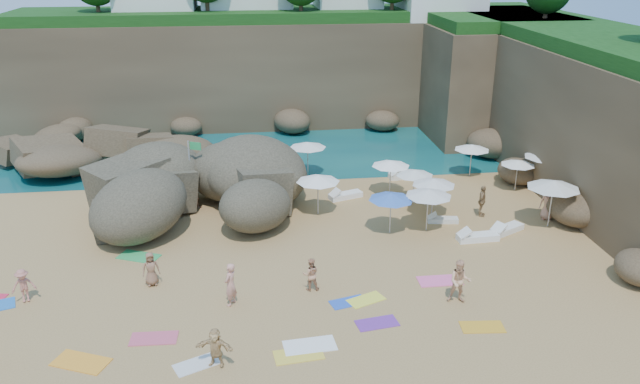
{
  "coord_description": "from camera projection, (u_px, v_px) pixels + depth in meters",
  "views": [
    {
      "loc": [
        -1.49,
        -25.54,
        13.38
      ],
      "look_at": [
        2.0,
        3.0,
        2.0
      ],
      "focal_mm": 35.0,
      "sensor_mm": 36.0,
      "label": 1
    }
  ],
  "objects": [
    {
      "name": "towel_8",
      "position": [
        348.0,
        302.0,
        25.11
      ],
      "size": [
        1.59,
        1.08,
        0.03
      ],
      "primitive_type": "cube",
      "rotation": [
        0.0,
        0.0,
        0.26
      ],
      "color": "blue",
      "rests_on": "ground"
    },
    {
      "name": "lounger_0",
      "position": [
        250.0,
        192.0,
        36.03
      ],
      "size": [
        1.73,
        0.92,
        0.26
      ],
      "primitive_type": "cube",
      "rotation": [
        0.0,
        0.0,
        -0.24
      ],
      "color": "silver",
      "rests_on": "ground"
    },
    {
      "name": "person_stand_4",
      "position": [
        548.0,
        204.0,
        32.43
      ],
      "size": [
        0.99,
        0.83,
        1.77
      ],
      "primitive_type": "imported",
      "rotation": [
        0.0,
        0.0,
        -0.49
      ],
      "color": "tan",
      "rests_on": "ground"
    },
    {
      "name": "person_lie_3",
      "position": [
        216.0,
        361.0,
        21.27
      ],
      "size": [
        1.69,
        1.76,
        0.38
      ],
      "primitive_type": "imported",
      "rotation": [
        0.0,
        0.0,
        -0.32
      ],
      "color": "tan",
      "rests_on": "ground"
    },
    {
      "name": "parasol_0",
      "position": [
        318.0,
        179.0,
        32.68
      ],
      "size": [
        2.32,
        2.32,
        2.19
      ],
      "color": "silver",
      "rests_on": "ground"
    },
    {
      "name": "parasol_4",
      "position": [
        546.0,
        154.0,
        36.04
      ],
      "size": [
        2.47,
        2.47,
        2.33
      ],
      "color": "silver",
      "rests_on": "ground"
    },
    {
      "name": "towel_6",
      "position": [
        377.0,
        323.0,
        23.71
      ],
      "size": [
        1.7,
        1.04,
        0.03
      ],
      "primitive_type": "cube",
      "rotation": [
        0.0,
        0.0,
        0.15
      ],
      "color": "#6F2E98",
      "rests_on": "ground"
    },
    {
      "name": "parasol_3",
      "position": [
        518.0,
        163.0,
        36.03
      ],
      "size": [
        1.97,
        1.97,
        1.86
      ],
      "color": "silver",
      "rests_on": "ground"
    },
    {
      "name": "parasol_8",
      "position": [
        429.0,
        193.0,
        30.77
      ],
      "size": [
        2.33,
        2.33,
        2.21
      ],
      "color": "silver",
      "rests_on": "ground"
    },
    {
      "name": "towel_5",
      "position": [
        197.0,
        364.0,
        21.38
      ],
      "size": [
        1.73,
        1.35,
        0.03
      ],
      "primitive_type": "cube",
      "rotation": [
        0.0,
        0.0,
        0.43
      ],
      "color": "silver",
      "rests_on": "ground"
    },
    {
      "name": "person_stand_5",
      "position": [
        194.0,
        193.0,
        33.83
      ],
      "size": [
        1.63,
        1.18,
        1.74
      ],
      "primitive_type": "imported",
      "rotation": [
        0.0,
        0.0,
        0.5
      ],
      "color": "#AD7956",
      "rests_on": "ground"
    },
    {
      "name": "towel_1",
      "position": [
        154.0,
        338.0,
        22.79
      ],
      "size": [
        1.74,
        0.92,
        0.03
      ],
      "primitive_type": "cube",
      "rotation": [
        0.0,
        0.0,
        -0.04
      ],
      "color": "#CD4F67",
      "rests_on": "ground"
    },
    {
      "name": "person_lie_5",
      "position": [
        459.0,
        295.0,
        25.01
      ],
      "size": [
        1.34,
        1.99,
        0.69
      ],
      "primitive_type": "imported",
      "rotation": [
        0.0,
        0.0,
        -0.27
      ],
      "color": "#E9B084",
      "rests_on": "ground"
    },
    {
      "name": "towel_11",
      "position": [
        139.0,
        257.0,
        28.77
      ],
      "size": [
        2.11,
        1.63,
        0.03
      ],
      "primitive_type": "cube",
      "rotation": [
        0.0,
        0.0,
        -0.42
      ],
      "color": "green",
      "rests_on": "ground"
    },
    {
      "name": "marina_masts",
      "position": [
        68.0,
        76.0,
        53.39
      ],
      "size": [
        3.1,
        0.1,
        6.0
      ],
      "color": "white",
      "rests_on": "ground"
    },
    {
      "name": "parasol_10",
      "position": [
        391.0,
        196.0,
        30.52
      ],
      "size": [
        2.25,
        2.25,
        2.12
      ],
      "color": "silver",
      "rests_on": "ground"
    },
    {
      "name": "person_lie_2",
      "position": [
        152.0,
        281.0,
        26.33
      ],
      "size": [
        1.05,
        1.61,
        0.39
      ],
      "primitive_type": "imported",
      "rotation": [
        0.0,
        0.0,
        0.24
      ],
      "color": "#8A5E45",
      "rests_on": "ground"
    },
    {
      "name": "towel_9",
      "position": [
        440.0,
        281.0,
        26.7
      ],
      "size": [
        1.86,
        0.93,
        0.03
      ],
      "primitive_type": "cube",
      "rotation": [
        0.0,
        0.0,
        -0.0
      ],
      "color": "pink",
      "rests_on": "ground"
    },
    {
      "name": "lounger_2",
      "position": [
        345.0,
        196.0,
        35.45
      ],
      "size": [
        2.04,
        1.26,
        0.3
      ],
      "primitive_type": "cube",
      "rotation": [
        0.0,
        0.0,
        0.34
      ],
      "color": "white",
      "rests_on": "ground"
    },
    {
      "name": "person_stand_6",
      "position": [
        230.0,
        284.0,
        24.65
      ],
      "size": [
        0.7,
        0.79,
        1.82
      ],
      "primitive_type": "imported",
      "rotation": [
        0.0,
        0.0,
        4.2
      ],
      "color": "tan",
      "rests_on": "ground"
    },
    {
      "name": "towel_2",
      "position": [
        81.0,
        362.0,
        21.49
      ],
      "size": [
        2.15,
        1.65,
        0.03
      ],
      "primitive_type": "cube",
      "rotation": [
        0.0,
        0.0,
        -0.41
      ],
      "color": "orange",
      "rests_on": "ground"
    },
    {
      "name": "parasol_9",
      "position": [
        434.0,
        182.0,
        32.36
      ],
      "size": [
        2.26,
        2.26,
        2.14
      ],
      "color": "silver",
      "rests_on": "ground"
    },
    {
      "name": "parasol_7",
      "position": [
        391.0,
        163.0,
        35.34
      ],
      "size": [
        2.19,
        2.19,
        2.07
      ],
      "color": "silver",
      "rests_on": "ground"
    },
    {
      "name": "cliff_back",
      "position": [
        287.0,
        70.0,
        50.49
      ],
      "size": [
        44.0,
        8.0,
        8.0
      ],
      "primitive_type": "cube",
      "color": "brown",
      "rests_on": "ground"
    },
    {
      "name": "rock_promontory",
      "position": [
        106.0,
        158.0,
        42.19
      ],
      "size": [
        12.0,
        7.0,
        2.0
      ],
      "primitive_type": null,
      "color": "brown",
      "rests_on": "ground"
    },
    {
      "name": "parasol_5",
      "position": [
        415.0,
        173.0,
        34.17
      ],
      "size": [
        2.08,
        2.08,
        1.96
      ],
      "color": "silver",
      "rests_on": "ground"
    },
    {
      "name": "towel_12",
      "position": [
        366.0,
        300.0,
        25.27
      ],
      "size": [
        1.69,
        1.3,
        0.03
      ],
      "primitive_type": "cube",
      "rotation": [
        0.0,
        0.0,
        0.41
      ],
      "color": "#F3EF40",
      "rests_on": "ground"
    },
    {
      "name": "rock_outcrop",
      "position": [
        201.0,
        218.0,
        32.88
      ],
      "size": [
        10.39,
        9.21,
        3.44
      ],
      "primitive_type": null,
      "rotation": [
        0.0,
        0.0,
        0.39
      ],
      "color": "brown",
      "rests_on": "ground"
    },
    {
      "name": "lounger_1",
      "position": [
        405.0,
        176.0,
        38.5
      ],
      "size": [
        2.07,
        0.86,
        0.31
      ],
      "primitive_type": "cube",
      "rotation": [
        0.0,
        0.0,
        0.09
      ],
      "color": "white",
      "rests_on": "ground"
    },
    {
      "name": "towel_4",
      "position": [
        299.0,
        355.0,
        21.86
      ],
      "size": [
        1.81,
        1.05,
        0.03
      ],
      "primitive_type": "cube",
      "rotation": [
        0.0,
        0.0,
        0.11
      ],
      "color": "yellow",
      "rests_on": "ground"
    },
    {
      "name": "towel_13",
      "position": [
        310.0,
        346.0,
        22.37
      ],
      "size": [
        1.96,
        1.1,
        0.03
      ],
      "primitive_type": "cube",
      "rotation": [
        0.0,
        0.0,
        0.09
      ],
      "color": "white",
      "rests_on": "ground"
    },
    {
      "name": "parasol_11",
      "position": [
        554.0,
        184.0,
        31.1
      ],
      "size": [
        2.64,
        2.64,
        2.49
      ],
      "color": "silver",
      "rests_on": "ground"
    },
    {
      "name": "cliff_corner",
      "position": [
        488.0,
        78.0,
        47.57
      ],
      "size": [
        10.0,
        12.0,
        8.0
      ],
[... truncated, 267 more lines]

